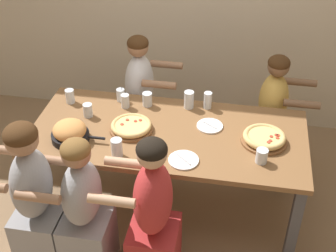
# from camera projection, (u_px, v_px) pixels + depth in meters

# --- Properties ---
(ground_plane) EXTENTS (18.00, 18.00, 0.00)m
(ground_plane) POSITION_uv_depth(u_px,v_px,m) (168.00, 205.00, 3.83)
(ground_plane) COLOR #896B4C
(ground_plane) RESTS_ON ground
(dining_table) EXTENTS (2.00, 0.91, 0.75)m
(dining_table) POSITION_uv_depth(u_px,v_px,m) (168.00, 140.00, 3.44)
(dining_table) COLOR brown
(dining_table) RESTS_ON ground
(pizza_board_main) EXTENTS (0.32, 0.32, 0.06)m
(pizza_board_main) POSITION_uv_depth(u_px,v_px,m) (264.00, 138.00, 3.28)
(pizza_board_main) COLOR brown
(pizza_board_main) RESTS_ON dining_table
(pizza_board_second) EXTENTS (0.32, 0.32, 0.06)m
(pizza_board_second) POSITION_uv_depth(u_px,v_px,m) (131.00, 127.00, 3.39)
(pizza_board_second) COLOR brown
(pizza_board_second) RESTS_ON dining_table
(skillet_bowl) EXTENTS (0.39, 0.27, 0.15)m
(skillet_bowl) POSITION_uv_depth(u_px,v_px,m) (70.00, 132.00, 3.28)
(skillet_bowl) COLOR black
(skillet_bowl) RESTS_ON dining_table
(empty_plate_a) EXTENTS (0.21, 0.21, 0.02)m
(empty_plate_a) POSITION_uv_depth(u_px,v_px,m) (184.00, 160.00, 3.12)
(empty_plate_a) COLOR white
(empty_plate_a) RESTS_ON dining_table
(empty_plate_b) EXTENTS (0.19, 0.19, 0.02)m
(empty_plate_b) POSITION_uv_depth(u_px,v_px,m) (210.00, 126.00, 3.44)
(empty_plate_b) COLOR white
(empty_plate_b) RESTS_ON dining_table
(cocktail_glass_blue) EXTENTS (0.06, 0.06, 0.13)m
(cocktail_glass_blue) POSITION_uv_depth(u_px,v_px,m) (121.00, 96.00, 3.71)
(cocktail_glass_blue) COLOR silver
(cocktail_glass_blue) RESTS_ON dining_table
(drinking_glass_a) EXTENTS (0.08, 0.08, 0.14)m
(drinking_glass_a) POSITION_uv_depth(u_px,v_px,m) (117.00, 149.00, 3.13)
(drinking_glass_a) COLOR silver
(drinking_glass_a) RESTS_ON dining_table
(drinking_glass_b) EXTENTS (0.07, 0.07, 0.11)m
(drinking_glass_b) POSITION_uv_depth(u_px,v_px,m) (70.00, 96.00, 3.68)
(drinking_glass_b) COLOR silver
(drinking_glass_b) RESTS_ON dining_table
(drinking_glass_c) EXTENTS (0.07, 0.07, 0.10)m
(drinking_glass_c) POSITION_uv_depth(u_px,v_px,m) (88.00, 111.00, 3.53)
(drinking_glass_c) COLOR silver
(drinking_glass_c) RESTS_ON dining_table
(drinking_glass_d) EXTENTS (0.08, 0.08, 0.11)m
(drinking_glass_d) POSITION_uv_depth(u_px,v_px,m) (147.00, 99.00, 3.65)
(drinking_glass_d) COLOR silver
(drinking_glass_d) RESTS_ON dining_table
(drinking_glass_e) EXTENTS (0.06, 0.06, 0.11)m
(drinking_glass_e) POSITION_uv_depth(u_px,v_px,m) (125.00, 102.00, 3.63)
(drinking_glass_e) COLOR silver
(drinking_glass_e) RESTS_ON dining_table
(drinking_glass_f) EXTENTS (0.08, 0.08, 0.10)m
(drinking_glass_f) POSITION_uv_depth(u_px,v_px,m) (262.00, 157.00, 3.09)
(drinking_glass_f) COLOR silver
(drinking_glass_f) RESTS_ON dining_table
(drinking_glass_g) EXTENTS (0.08, 0.08, 0.14)m
(drinking_glass_g) POSITION_uv_depth(u_px,v_px,m) (189.00, 101.00, 3.62)
(drinking_glass_g) COLOR silver
(drinking_glass_g) RESTS_ON dining_table
(drinking_glass_h) EXTENTS (0.06, 0.06, 0.13)m
(drinking_glass_h) POSITION_uv_depth(u_px,v_px,m) (208.00, 100.00, 3.61)
(drinking_glass_h) COLOR silver
(drinking_glass_h) RESTS_ON dining_table
(diner_near_midleft) EXTENTS (0.51, 0.40, 1.11)m
(diner_near_midleft) POSITION_uv_depth(u_px,v_px,m) (84.00, 215.00, 3.06)
(diner_near_midleft) COLOR #99999E
(diner_near_midleft) RESTS_ON ground
(diner_far_right) EXTENTS (0.51, 0.40, 1.09)m
(diner_far_right) POSITION_uv_depth(u_px,v_px,m) (271.00, 119.00, 3.97)
(diner_far_right) COLOR gold
(diner_far_right) RESTS_ON ground
(diner_near_left) EXTENTS (0.51, 0.40, 1.19)m
(diner_near_left) POSITION_uv_depth(u_px,v_px,m) (35.00, 203.00, 3.08)
(diner_near_left) COLOR #99999E
(diner_near_left) RESTS_ON ground
(diner_far_midleft) EXTENTS (0.51, 0.40, 1.16)m
(diner_far_midleft) POSITION_uv_depth(u_px,v_px,m) (141.00, 103.00, 4.12)
(diner_far_midleft) COLOR silver
(diner_far_midleft) RESTS_ON ground
(diner_near_center) EXTENTS (0.51, 0.40, 1.18)m
(diner_near_center) POSITION_uv_depth(u_px,v_px,m) (153.00, 221.00, 2.98)
(diner_near_center) COLOR #B22D2D
(diner_near_center) RESTS_ON ground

